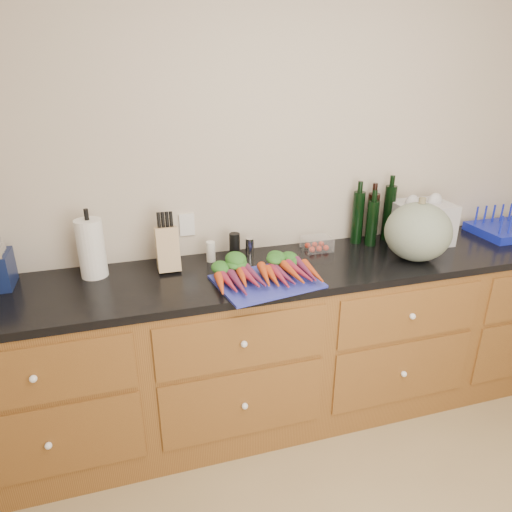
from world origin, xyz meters
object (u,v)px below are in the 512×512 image
object	(u,v)px
paper_towel	(91,248)
dish_rack	(508,228)
carrots	(264,272)
squash	(418,232)
tomato_box	(317,244)
knife_block	(168,249)
cutting_board	(266,281)

from	to	relation	value
paper_towel	dish_rack	xyz separation A→B (m)	(2.46, -0.08, -0.11)
carrots	squash	size ratio (longest dim) A/B	1.44
tomato_box	paper_towel	bearing A→B (deg)	-179.53
squash	carrots	bearing A→B (deg)	-179.05
squash	knife_block	bearing A→B (deg)	169.24
cutting_board	tomato_box	size ratio (longest dim) A/B	2.96
paper_towel	dish_rack	size ratio (longest dim) A/B	0.72
cutting_board	knife_block	world-z (taller)	knife_block
carrots	squash	xyz separation A→B (m)	(0.86, 0.01, 0.12)
paper_towel	tomato_box	world-z (taller)	paper_towel
knife_block	dish_rack	bearing A→B (deg)	-1.64
cutting_board	squash	world-z (taller)	squash
knife_block	tomato_box	distance (m)	0.85
cutting_board	carrots	bearing A→B (deg)	90.00
paper_towel	tomato_box	size ratio (longest dim) A/B	1.83
cutting_board	tomato_box	bearing A→B (deg)	39.02
squash	dish_rack	bearing A→B (deg)	13.15
squash	tomato_box	bearing A→B (deg)	148.77
cutting_board	dish_rack	size ratio (longest dim) A/B	1.16
paper_towel	dish_rack	world-z (taller)	paper_towel
carrots	tomato_box	world-z (taller)	carrots
carrots	knife_block	world-z (taller)	knife_block
cutting_board	paper_towel	distance (m)	0.87
squash	dish_rack	world-z (taller)	squash
knife_block	tomato_box	world-z (taller)	knife_block
cutting_board	dish_rack	xyz separation A→B (m)	(1.66, 0.24, 0.03)
cutting_board	paper_towel	xyz separation A→B (m)	(-0.80, 0.32, 0.14)
knife_block	dish_rack	distance (m)	2.10
carrots	tomato_box	xyz separation A→B (m)	(0.41, 0.29, -0.00)
carrots	tomato_box	bearing A→B (deg)	35.54
paper_towel	cutting_board	bearing A→B (deg)	-21.80
carrots	squash	distance (m)	0.87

